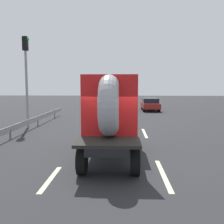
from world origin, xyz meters
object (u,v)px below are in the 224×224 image
object	(u,v)px
flatbed_truck	(111,116)
oncoming_car	(97,99)
distant_sedan	(150,104)
traffic_light	(26,69)

from	to	relation	value
flatbed_truck	oncoming_car	size ratio (longest dim) A/B	1.38
distant_sedan	traffic_light	distance (m)	15.63
distant_sedan	traffic_light	xyz separation A→B (m)	(-9.48, -12.02, 3.16)
flatbed_truck	distant_sedan	bearing A→B (deg)	79.30
flatbed_truck	traffic_light	world-z (taller)	traffic_light
traffic_light	oncoming_car	xyz separation A→B (m)	(2.34, 22.52, -3.26)
distant_sedan	oncoming_car	bearing A→B (deg)	124.21
flatbed_truck	traffic_light	bearing A→B (deg)	131.66
flatbed_truck	oncoming_car	bearing A→B (deg)	97.03
oncoming_car	traffic_light	bearing A→B (deg)	-95.94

